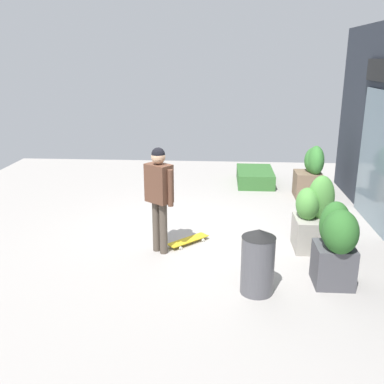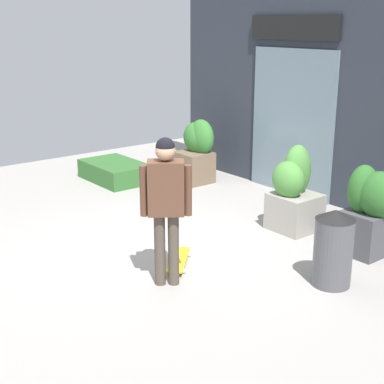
{
  "view_description": "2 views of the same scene",
  "coord_description": "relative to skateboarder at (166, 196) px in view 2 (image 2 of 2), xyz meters",
  "views": [
    {
      "loc": [
        7.37,
        0.38,
        3.1
      ],
      "look_at": [
        0.56,
        -0.09,
        1.0
      ],
      "focal_mm": 40.76,
      "sensor_mm": 36.0,
      "label": 1
    },
    {
      "loc": [
        5.67,
        -4.15,
        3.0
      ],
      "look_at": [
        0.56,
        -0.09,
        1.0
      ],
      "focal_mm": 52.46,
      "sensor_mm": 36.0,
      "label": 2
    }
  ],
  "objects": [
    {
      "name": "skateboard",
      "position": [
        -0.36,
        0.44,
        -1.03
      ],
      "size": [
        0.71,
        0.71,
        0.08
      ],
      "rotation": [
        0.0,
        0.0,
        2.35
      ],
      "color": "gold",
      "rests_on": "ground_plane"
    },
    {
      "name": "hedge_ledge",
      "position": [
        -4.29,
        1.87,
        -0.91
      ],
      "size": [
        1.4,
        0.9,
        0.36
      ],
      "primitive_type": "cube",
      "color": "#33662D",
      "rests_on": "ground_plane"
    },
    {
      "name": "ground_plane",
      "position": [
        -0.74,
        0.61,
        -1.09
      ],
      "size": [
        12.0,
        12.0,
        0.0
      ],
      "primitive_type": "plane",
      "color": "#9E9993"
    },
    {
      "name": "planter_box_right",
      "position": [
        -0.32,
        2.56,
        -0.53
      ],
      "size": [
        0.65,
        0.65,
        1.27
      ],
      "color": "gray",
      "rests_on": "ground_plane"
    },
    {
      "name": "planter_box_left",
      "position": [
        0.94,
        2.61,
        -0.44
      ],
      "size": [
        0.69,
        0.54,
        1.21
      ],
      "color": "#47474C",
      "rests_on": "ground_plane"
    },
    {
      "name": "planter_box_mid",
      "position": [
        -3.24,
        3.07,
        -0.47
      ],
      "size": [
        0.73,
        0.61,
        1.22
      ],
      "color": "brown",
      "rests_on": "ground_plane"
    },
    {
      "name": "trash_bin",
      "position": [
        1.22,
        1.51,
        -0.62
      ],
      "size": [
        0.46,
        0.46,
        0.93
      ],
      "color": "#4C4C51",
      "rests_on": "ground_plane"
    },
    {
      "name": "building_facade",
      "position": [
        -0.78,
        4.06,
        0.78
      ],
      "size": [
        7.6,
        0.31,
        3.77
      ],
      "color": "#2D333D",
      "rests_on": "ground_plane"
    },
    {
      "name": "skateboarder",
      "position": [
        0.0,
        0.0,
        0.0
      ],
      "size": [
        0.45,
        0.5,
        1.77
      ],
      "rotation": [
        0.0,
        0.0,
        2.51
      ],
      "color": "#4C4238",
      "rests_on": "ground_plane"
    }
  ]
}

